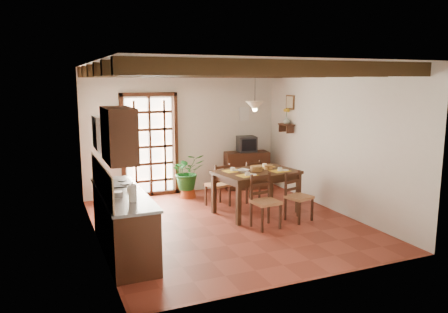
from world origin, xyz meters
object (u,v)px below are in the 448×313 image
chair_near_right (298,205)px  chair_far_right (249,188)px  kitchen_counter (123,221)px  chair_near_left (265,211)px  pendant_lamp (255,105)px  potted_plant (188,172)px  crt_tv (247,144)px  dining_table (256,176)px  chair_far_left (218,193)px  sideboard (246,170)px

chair_near_right → chair_far_right: size_ratio=1.01×
kitchen_counter → chair_near_right: bearing=4.6°
chair_near_right → chair_far_right: chair_near_right is taller
chair_near_left → pendant_lamp: (0.25, 0.93, 1.78)m
potted_plant → pendant_lamp: 2.30m
chair_near_left → chair_near_right: chair_near_left is taller
chair_near_right → crt_tv: (0.19, 2.56, 0.78)m
crt_tv → pendant_lamp: (-0.69, -1.75, 1.01)m
dining_table → chair_far_left: (-0.50, 0.71, -0.44)m
chair_far_right → crt_tv: crt_tv is taller
dining_table → chair_far_left: 0.97m
chair_far_right → potted_plant: (-1.10, 0.78, 0.29)m
dining_table → sideboard: sideboard is taller
chair_near_left → chair_near_right: 0.76m
dining_table → chair_far_left: size_ratio=1.85×
chair_near_right → potted_plant: bearing=103.7°
dining_table → chair_near_right: chair_near_right is taller
chair_near_right → sideboard: (0.19, 2.56, 0.16)m
kitchen_counter → crt_tv: (3.41, 2.82, 0.59)m
kitchen_counter → pendant_lamp: size_ratio=2.66×
dining_table → sideboard: (0.69, 1.86, -0.28)m
sideboard → pendant_lamp: bearing=-102.1°
crt_tv → potted_plant: (-1.55, -0.24, -0.49)m
chair_near_right → sideboard: bearing=69.1°
potted_plant → dining_table: bearing=-62.1°
dining_table → chair_far_left: chair_far_left is taller
dining_table → chair_far_right: bearing=63.9°
kitchen_counter → chair_near_left: kitchen_counter is taller
dining_table → chair_far_right: chair_far_right is taller
kitchen_counter → chair_near_left: bearing=3.2°
kitchen_counter → chair_far_right: kitchen_counter is taller
dining_table → pendant_lamp: (-0.00, 0.10, 1.36)m
dining_table → potted_plant: size_ratio=0.81×
chair_near_left → chair_far_left: (-0.25, 1.54, -0.01)m
dining_table → crt_tv: (0.69, 1.85, 0.34)m
kitchen_counter → chair_near_right: (3.22, 0.26, -0.19)m
dining_table → chair_far_right: size_ratio=1.88×
chair_near_right → chair_far_left: 1.74m
chair_near_right → chair_far_left: (-1.00, 1.42, 0.00)m
sideboard → chair_far_left: bearing=-126.7°
chair_far_left → chair_far_right: (0.75, 0.12, -0.00)m
kitchen_counter → chair_near_left: size_ratio=2.40×
sideboard → potted_plant: size_ratio=0.50×
kitchen_counter → chair_near_left: 2.48m
sideboard → potted_plant: bearing=-161.5°
chair_far_right → chair_near_right: bearing=86.5°
kitchen_counter → sideboard: (3.41, 2.83, -0.04)m
chair_near_right → potted_plant: (-1.35, 2.32, 0.29)m
chair_near_right → crt_tv: bearing=69.1°
sideboard → pendant_lamp: pendant_lamp is taller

